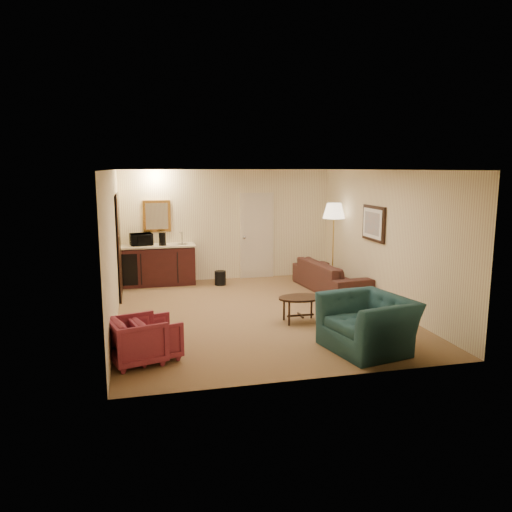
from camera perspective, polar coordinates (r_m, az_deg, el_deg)
The scene contains 12 objects.
ground at distance 9.25m, azimuth 0.16°, elevation -6.51°, with size 6.00×6.00×0.00m, color olive.
room_walls at distance 9.64m, azimuth -1.47°, elevation 4.58°, with size 5.02×6.01×2.61m.
wetbar_cabinet at distance 11.55m, azimuth -11.04°, elevation -1.00°, with size 1.64×0.58×0.92m, color #341110.
sofa at distance 10.93m, azimuth 8.53°, elevation -1.74°, with size 2.17×0.63×0.85m, color black.
teal_armchair at distance 7.47m, azimuth 12.67°, elevation -6.54°, with size 1.22×0.79×1.06m, color #1B3E44.
rose_chair_near at distance 7.05m, azimuth -13.41°, elevation -9.13°, with size 0.68×0.64×0.70m, color #9A3246.
rose_chair_far at distance 7.18m, azimuth -11.38°, elevation -8.99°, with size 0.62×0.58×0.64m, color #9A3246.
coffee_table at distance 8.70m, azimuth 5.12°, elevation -6.09°, with size 0.78×0.53×0.45m, color black.
floor_lamp at distance 11.40m, azimuth 8.80°, elevation 1.35°, with size 0.50×0.50×1.87m, color gold.
waste_bin at distance 11.40m, azimuth -4.11°, elevation -2.52°, with size 0.26×0.26×0.32m, color black.
microwave at distance 11.46m, azimuth -12.99°, elevation 2.01°, with size 0.48×0.27×0.33m, color black.
coffee_maker at distance 11.36m, azimuth -10.65°, elevation 1.93°, with size 0.15×0.15×0.29m, color black.
Camera 1 is at (-2.08, -8.62, 2.63)m, focal length 35.00 mm.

